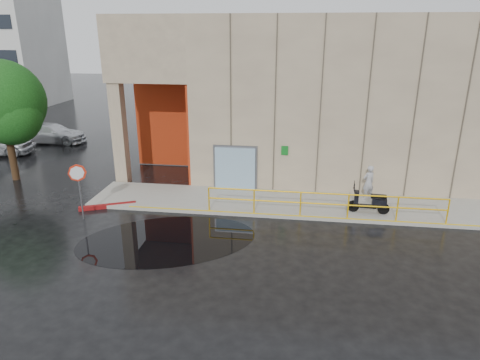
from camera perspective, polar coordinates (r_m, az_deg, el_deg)
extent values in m
plane|color=black|center=(15.33, -4.70, -9.27)|extent=(120.00, 120.00, 0.00)
cube|color=gray|center=(19.07, 10.11, -3.30)|extent=(20.00, 3.00, 0.15)
cube|color=gray|center=(24.51, 14.96, 10.94)|extent=(16.00, 10.00, 8.00)
cube|color=gray|center=(25.13, -8.85, 17.28)|extent=(4.00, 10.00, 3.00)
cube|color=gray|center=(21.89, -15.74, 5.91)|extent=(0.60, 0.60, 5.00)
cube|color=#AC2E0F|center=(24.18, -9.36, 7.61)|extent=(3.80, 0.15, 4.90)
cube|color=#AC2E0F|center=(22.01, -5.79, 6.61)|extent=(0.10, 3.50, 4.90)
cube|color=#88A4BA|center=(20.18, -0.66, 1.54)|extent=(1.90, 0.10, 2.00)
cube|color=#5D5D62|center=(20.25, -0.63, 1.61)|extent=(2.10, 0.06, 2.20)
cube|color=#0E621A|center=(19.76, 5.98, 3.93)|extent=(0.32, 0.04, 0.42)
cylinder|color=#E1A90B|center=(17.44, 11.26, -1.78)|extent=(9.50, 0.06, 0.06)
cylinder|color=#E1A90B|center=(17.60, 11.16, -3.15)|extent=(9.50, 0.06, 0.06)
imported|color=#9D9EA2|center=(19.80, 16.76, -0.31)|extent=(0.69, 0.61, 1.57)
cylinder|color=black|center=(18.47, 14.86, -3.38)|extent=(0.49, 0.14, 0.48)
cylinder|color=black|center=(18.57, 18.57, -3.64)|extent=(0.49, 0.14, 0.48)
cylinder|color=#5D5D62|center=(18.39, -20.47, -1.96)|extent=(0.07, 0.07, 2.05)
cylinder|color=red|center=(18.05, -20.88, 0.90)|extent=(0.64, 0.37, 0.71)
cylinder|color=white|center=(18.03, -20.92, 0.88)|extent=(0.50, 0.28, 0.56)
cube|color=maroon|center=(19.50, -17.23, -3.34)|extent=(2.27, 1.13, 0.18)
cube|color=black|center=(16.18, -9.64, -7.86)|extent=(7.55, 6.05, 0.01)
imported|color=silver|center=(32.04, -23.77, 5.73)|extent=(4.62, 2.08, 1.31)
cylinder|color=black|center=(24.69, -28.15, 3.16)|extent=(0.36, 0.36, 2.80)
sphere|color=#295F18|center=(24.19, -29.13, 9.11)|extent=(4.07, 4.07, 4.07)
sphere|color=#295F18|center=(23.66, -28.20, 7.57)|extent=(2.85, 2.85, 2.85)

